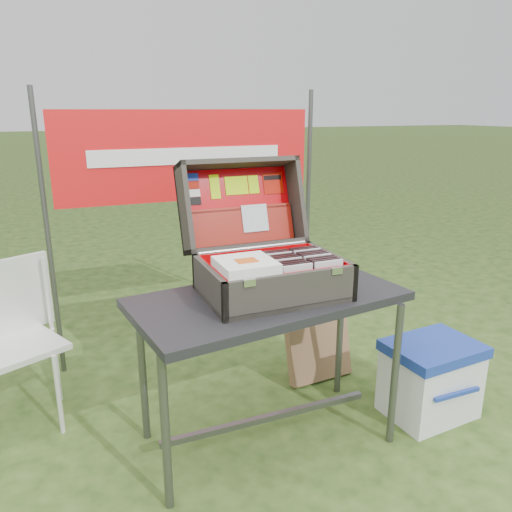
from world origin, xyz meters
name	(u,v)px	position (x,y,z in m)	size (l,w,h in m)	color
ground	(256,440)	(0.00, 0.00, 0.00)	(80.00, 80.00, 0.00)	#264014
table	(268,370)	(0.06, -0.01, 0.38)	(1.22, 0.61, 0.76)	#232326
table_top	(269,299)	(0.06, -0.01, 0.74)	(1.22, 0.61, 0.04)	#232326
table_leg_fl	(165,431)	(-0.49, -0.25, 0.36)	(0.04, 0.04, 0.72)	#59595B
table_leg_fr	(395,375)	(0.61, -0.25, 0.36)	(0.04, 0.04, 0.72)	#59595B
table_leg_bl	(143,372)	(-0.49, 0.24, 0.36)	(0.04, 0.04, 0.72)	#59595B
table_leg_br	(340,334)	(0.61, 0.24, 0.36)	(0.04, 0.04, 0.72)	#59595B
table_brace	(268,418)	(0.06, -0.01, 0.12)	(1.07, 0.03, 0.03)	#59595B
suitcase	(267,232)	(0.07, 0.05, 1.04)	(0.62, 0.60, 0.56)	#413D36
suitcase_base_bottom	(272,292)	(0.07, -0.01, 0.78)	(0.62, 0.44, 0.02)	#413D36
suitcase_base_wall_front	(293,292)	(0.07, -0.22, 0.85)	(0.62, 0.02, 0.17)	#413D36
suitcase_base_wall_back	(254,265)	(0.07, 0.20, 0.85)	(0.62, 0.02, 0.17)	#413D36
suitcase_base_wall_left	(209,286)	(-0.22, -0.01, 0.85)	(0.02, 0.44, 0.17)	#413D36
suitcase_base_wall_right	(329,270)	(0.37, -0.01, 0.85)	(0.02, 0.44, 0.17)	#413D36
suitcase_liner_floor	(272,289)	(0.07, -0.01, 0.79)	(0.57, 0.39, 0.01)	red
suitcase_latch_left	(249,283)	(-0.13, -0.23, 0.92)	(0.05, 0.01, 0.03)	silver
suitcase_latch_right	(337,271)	(0.27, -0.23, 0.92)	(0.05, 0.01, 0.03)	silver
suitcase_hinge	(254,248)	(0.07, 0.21, 0.93)	(0.02, 0.02, 0.56)	silver
suitcase_lid_back	(238,207)	(0.07, 0.43, 1.09)	(0.62, 0.44, 0.02)	#413D36
suitcase_lid_rim_far	(237,164)	(0.07, 0.42, 1.31)	(0.62, 0.02, 0.17)	#413D36
suitcase_lid_rim_near	(247,246)	(0.07, 0.29, 0.92)	(0.62, 0.02, 0.17)	#413D36
suitcase_lid_rim_left	(184,209)	(-0.22, 0.36, 1.11)	(0.02, 0.44, 0.17)	#413D36
suitcase_lid_rim_right	(295,201)	(0.37, 0.36, 1.11)	(0.02, 0.44, 0.17)	#413D36
suitcase_lid_liner	(239,206)	(0.07, 0.41, 1.10)	(0.57, 0.39, 0.01)	red
suitcase_liner_wall_front	(291,288)	(0.07, -0.20, 0.86)	(0.57, 0.01, 0.14)	red
suitcase_liner_wall_back	(256,263)	(0.07, 0.18, 0.86)	(0.57, 0.01, 0.14)	red
suitcase_liner_wall_left	(212,283)	(-0.21, -0.01, 0.86)	(0.01, 0.39, 0.14)	red
suitcase_liner_wall_right	(327,267)	(0.36, -0.01, 0.86)	(0.01, 0.39, 0.14)	red
suitcase_lid_pocket	(242,226)	(0.07, 0.36, 1.00)	(0.55, 0.18, 0.03)	maroon
suitcase_pocket_edge	(241,209)	(0.07, 0.38, 1.09)	(0.54, 0.02, 0.02)	maroon
suitcase_pocket_cd	(255,218)	(0.14, 0.36, 1.04)	(0.14, 0.14, 0.01)	silver
lid_sticker_cc_a	(192,177)	(-0.15, 0.46, 1.25)	(0.06, 0.04, 0.00)	#1933B2
lid_sticker_cc_b	(193,185)	(-0.15, 0.44, 1.21)	(0.06, 0.04, 0.00)	#B10F00
lid_sticker_cc_c	(194,193)	(-0.15, 0.43, 1.18)	(0.06, 0.04, 0.00)	white
lid_sticker_cc_d	(195,201)	(-0.15, 0.42, 1.14)	(0.06, 0.04, 0.00)	black
lid_card_neon_tall	(215,187)	(-0.04, 0.44, 1.20)	(0.05, 0.12, 0.00)	#B3EC01
lid_card_neon_main	(237,186)	(0.07, 0.44, 1.20)	(0.12, 0.09, 0.00)	#B3EC01
lid_card_neon_small	(254,184)	(0.17, 0.44, 1.20)	(0.06, 0.09, 0.00)	#B3EC01
lid_sticker_band	(273,183)	(0.28, 0.44, 1.20)	(0.11, 0.11, 0.00)	#B10F00
lid_sticker_band_bar	(272,178)	(0.28, 0.45, 1.23)	(0.10, 0.02, 0.00)	black
cd_left_0	(297,283)	(0.11, -0.18, 0.87)	(0.14, 0.01, 0.16)	silver
cd_left_1	(295,281)	(0.11, -0.16, 0.87)	(0.14, 0.01, 0.16)	black
cd_left_2	(292,279)	(0.11, -0.13, 0.87)	(0.14, 0.01, 0.16)	black
cd_left_3	(290,277)	(0.11, -0.11, 0.87)	(0.14, 0.01, 0.16)	black
cd_left_4	(287,276)	(0.11, -0.08, 0.87)	(0.14, 0.01, 0.16)	silver
cd_left_5	(285,274)	(0.11, -0.06, 0.87)	(0.14, 0.01, 0.16)	black
cd_left_6	(282,273)	(0.11, -0.04, 0.87)	(0.14, 0.01, 0.16)	black
cd_left_7	(280,271)	(0.11, -0.01, 0.87)	(0.14, 0.01, 0.16)	black
cd_left_8	(278,269)	(0.11, 0.01, 0.87)	(0.14, 0.01, 0.16)	silver
cd_left_9	(276,268)	(0.11, 0.04, 0.87)	(0.14, 0.01, 0.16)	black
cd_left_10	(273,266)	(0.11, 0.06, 0.87)	(0.14, 0.01, 0.16)	black
cd_right_0	(328,278)	(0.26, -0.18, 0.87)	(0.14, 0.01, 0.16)	silver
cd_right_1	(325,276)	(0.26, -0.16, 0.87)	(0.14, 0.01, 0.16)	black
cd_right_2	(322,275)	(0.26, -0.13, 0.87)	(0.14, 0.01, 0.16)	black
cd_right_3	(320,273)	(0.26, -0.11, 0.87)	(0.14, 0.01, 0.16)	black
cd_right_4	(317,272)	(0.26, -0.08, 0.87)	(0.14, 0.01, 0.16)	silver
cd_right_5	(314,270)	(0.26, -0.06, 0.87)	(0.14, 0.01, 0.16)	black
cd_right_6	(312,269)	(0.26, -0.04, 0.87)	(0.14, 0.01, 0.16)	black
cd_right_7	(309,267)	(0.26, -0.01, 0.87)	(0.14, 0.01, 0.16)	black
cd_right_8	(307,266)	(0.26, 0.01, 0.87)	(0.14, 0.01, 0.16)	silver
cd_right_9	(304,264)	(0.26, 0.04, 0.87)	(0.14, 0.01, 0.16)	black
cd_right_10	(302,263)	(0.26, 0.06, 0.87)	(0.14, 0.01, 0.16)	black
songbook_0	(246,269)	(-0.09, -0.09, 0.93)	(0.23, 0.23, 0.01)	white
songbook_1	(246,268)	(-0.09, -0.09, 0.94)	(0.23, 0.23, 0.01)	white
songbook_2	(246,266)	(-0.09, -0.09, 0.94)	(0.23, 0.23, 0.01)	white
songbook_3	(246,265)	(-0.09, -0.09, 0.95)	(0.23, 0.23, 0.01)	white
songbook_4	(246,264)	(-0.09, -0.09, 0.95)	(0.23, 0.23, 0.01)	white
songbook_5	(246,263)	(-0.09, -0.09, 0.96)	(0.23, 0.23, 0.01)	white
songbook_6	(246,262)	(-0.09, -0.09, 0.96)	(0.23, 0.23, 0.01)	white
songbook_7	(246,261)	(-0.09, -0.09, 0.97)	(0.23, 0.23, 0.01)	white
songbook_graphic	(247,260)	(-0.09, -0.10, 0.97)	(0.09, 0.07, 0.00)	#D85919
cooler	(430,379)	(0.94, -0.14, 0.20)	(0.47, 0.35, 0.41)	white
cooler_body	(430,384)	(0.94, -0.14, 0.18)	(0.44, 0.33, 0.35)	white
cooler_lid	(434,349)	(0.94, -0.14, 0.38)	(0.47, 0.35, 0.06)	#1C379C
cooler_handle	(457,394)	(0.94, -0.33, 0.22)	(0.28, 0.02, 0.02)	#1C379C
chair	(18,349)	(-1.04, 0.60, 0.42)	(0.38, 0.42, 0.84)	silver
chair_seat	(18,347)	(-1.04, 0.60, 0.43)	(0.38, 0.38, 0.03)	silver
chair_backrest	(14,296)	(-1.04, 0.78, 0.64)	(0.38, 0.03, 0.40)	silver
chair_leg_fr	(58,395)	(-0.88, 0.44, 0.22)	(0.02, 0.02, 0.43)	silver
chair_leg_br	(57,365)	(-0.88, 0.76, 0.22)	(0.02, 0.02, 0.43)	silver
chair_upright_right	(48,293)	(-0.88, 0.78, 0.63)	(0.02, 0.02, 0.40)	silver
cardboard_box	(318,344)	(0.58, 0.43, 0.21)	(0.41, 0.06, 0.43)	#8B6449
banner_post_left	(48,239)	(-0.85, 1.10, 0.85)	(0.03, 0.03, 1.70)	#59595B
banner_post_right	(307,216)	(0.85, 1.10, 0.85)	(0.03, 0.03, 1.70)	#59595B
banner	(188,156)	(0.00, 1.09, 1.30)	(1.60, 0.01, 0.55)	red
banner_text	(189,156)	(0.00, 1.08, 1.30)	(1.20, 0.00, 0.10)	white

